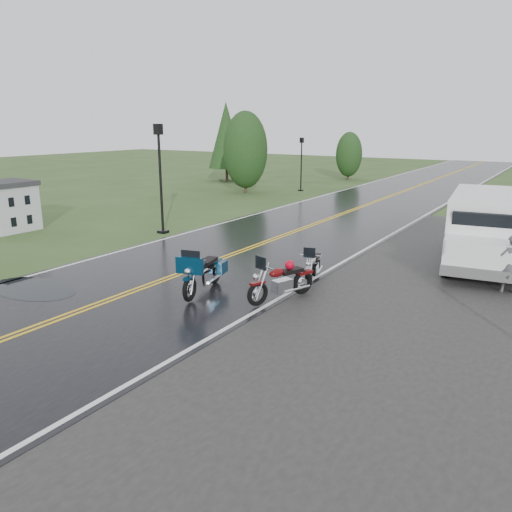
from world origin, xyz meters
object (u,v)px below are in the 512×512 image
(motorcycle_red, at_px, (258,284))
(lamp_post_near_left, at_px, (161,179))
(house_left, at_px, (0,156))
(person_at_van, at_px, (510,265))
(motorcycle_silver, at_px, (308,270))
(lamp_post_far_left, at_px, (301,164))
(van_white, at_px, (450,239))
(motorcycle_teal, at_px, (189,279))

(motorcycle_red, distance_m, lamp_post_near_left, 10.23)
(house_left, relative_size, motorcycle_red, 3.93)
(house_left, bearing_deg, person_at_van, 7.30)
(house_left, bearing_deg, motorcycle_silver, -0.50)
(motorcycle_silver, xyz_separation_m, lamp_post_far_left, (-10.36, 19.28, 1.31))
(house_left, bearing_deg, van_white, 10.05)
(lamp_post_near_left, bearing_deg, motorcycle_teal, -42.72)
(person_at_van, distance_m, lamp_post_far_left, 22.57)
(motorcycle_silver, height_order, person_at_van, person_at_van)
(house_left, xyz_separation_m, van_white, (18.16, 3.22, -2.08))
(van_white, relative_size, lamp_post_far_left, 1.66)
(motorcycle_teal, height_order, motorcycle_silver, motorcycle_teal)
(motorcycle_red, height_order, motorcycle_teal, motorcycle_teal)
(motorcycle_silver, distance_m, person_at_van, 5.59)
(van_white, distance_m, lamp_post_near_left, 12.00)
(motorcycle_red, bearing_deg, van_white, 76.53)
(van_white, bearing_deg, person_at_van, -27.89)
(motorcycle_silver, bearing_deg, lamp_post_far_left, 102.60)
(house_left, bearing_deg, motorcycle_teal, -12.76)
(house_left, distance_m, motorcycle_teal, 13.53)
(motorcycle_red, relative_size, lamp_post_far_left, 0.58)
(motorcycle_red, relative_size, van_white, 0.35)
(house_left, height_order, lamp_post_near_left, house_left)
(person_at_van, bearing_deg, motorcycle_silver, -0.45)
(person_at_van, relative_size, lamp_post_far_left, 0.44)
(van_white, bearing_deg, motorcycle_silver, -140.29)
(motorcycle_red, distance_m, motorcycle_silver, 2.15)
(person_at_van, bearing_deg, van_white, -49.73)
(house_left, height_order, motorcycle_silver, house_left)
(motorcycle_red, bearing_deg, lamp_post_near_left, 165.99)
(house_left, xyz_separation_m, motorcycle_silver, (15.03, -0.13, -2.73))
(motorcycle_teal, relative_size, lamp_post_near_left, 0.50)
(van_white, bearing_deg, lamp_post_far_left, 122.91)
(motorcycle_teal, xyz_separation_m, motorcycle_silver, (2.09, 2.80, -0.12))
(motorcycle_red, xyz_separation_m, person_at_van, (5.29, 4.80, 0.18))
(motorcycle_teal, bearing_deg, lamp_post_far_left, 96.27)
(motorcycle_silver, height_order, lamp_post_near_left, lamp_post_near_left)
(person_at_van, xyz_separation_m, lamp_post_far_left, (-15.26, 16.59, 1.04))
(motorcycle_red, distance_m, van_white, 6.52)
(van_white, xyz_separation_m, lamp_post_far_left, (-13.48, 15.93, 0.65))
(motorcycle_silver, distance_m, van_white, 4.63)
(motorcycle_teal, relative_size, van_white, 0.38)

